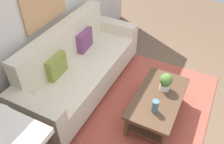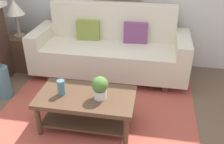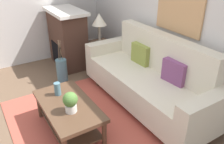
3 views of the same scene
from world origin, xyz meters
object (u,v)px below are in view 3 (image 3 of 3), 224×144
object	(u,v)px
potted_plant_tabletop	(70,102)
framed_painting	(179,8)
throw_pillow_plum	(174,72)
table_lamp	(99,21)
coffee_table	(68,111)
fireplace	(67,38)
side_table	(100,56)
throw_pillow_olive	(141,54)
couch	(149,79)
tabletop_vase	(57,89)
floor_vase	(62,71)

from	to	relation	value
potted_plant_tabletop	framed_painting	bearing A→B (deg)	94.21
throw_pillow_plum	table_lamp	bearing A→B (deg)	-175.38
coffee_table	potted_plant_tabletop	bearing A→B (deg)	-7.08
potted_plant_tabletop	fireplace	xyz separation A→B (m)	(-2.12, 0.83, 0.02)
coffee_table	side_table	bearing A→B (deg)	138.53
potted_plant_tabletop	fireplace	distance (m)	2.27
throw_pillow_olive	framed_painting	bearing A→B (deg)	42.59
couch	potted_plant_tabletop	bearing A→B (deg)	-84.31
fireplace	tabletop_vase	bearing A→B (deg)	-26.38
couch	side_table	xyz separation A→B (m)	(-1.48, -0.02, -0.15)
floor_vase	framed_painting	xyz separation A→B (m)	(1.33, 1.36, 1.21)
couch	coffee_table	world-z (taller)	couch
throw_pillow_plum	side_table	size ratio (longest dim) A/B	0.64
side_table	fireplace	distance (m)	0.76
coffee_table	table_lamp	world-z (taller)	table_lamp
throw_pillow_plum	coffee_table	xyz separation A→B (m)	(-0.41, -1.42, -0.37)
throw_pillow_plum	framed_painting	world-z (taller)	framed_painting
throw_pillow_olive	coffee_table	size ratio (longest dim) A/B	0.33
tabletop_vase	fireplace	size ratio (longest dim) A/B	0.15
throw_pillow_olive	tabletop_vase	distance (m)	1.46
potted_plant_tabletop	throw_pillow_olive	bearing A→B (deg)	109.20
fireplace	floor_vase	bearing A→B (deg)	-31.74
throw_pillow_plum	coffee_table	bearing A→B (deg)	-106.02
coffee_table	fireplace	size ratio (longest dim) A/B	0.95
coffee_table	framed_painting	distance (m)	2.09
throw_pillow_olive	throw_pillow_plum	world-z (taller)	same
throw_pillow_plum	coffee_table	world-z (taller)	throw_pillow_plum
couch	fireplace	bearing A→B (deg)	-166.10
tabletop_vase	table_lamp	bearing A→B (deg)	131.95
tabletop_vase	framed_painting	distance (m)	2.03
coffee_table	tabletop_vase	bearing A→B (deg)	-174.49
throw_pillow_olive	floor_vase	bearing A→B (deg)	-133.09
table_lamp	framed_painting	xyz separation A→B (m)	(1.48, 0.49, 0.44)
throw_pillow_olive	side_table	bearing A→B (deg)	-172.31
couch	framed_painting	world-z (taller)	framed_painting
side_table	framed_painting	world-z (taller)	framed_painting
tabletop_vase	floor_vase	world-z (taller)	tabletop_vase
throw_pillow_plum	side_table	distance (m)	1.90
table_lamp	floor_vase	size ratio (longest dim) A/B	1.26
side_table	floor_vase	xyz separation A→B (m)	(0.15, -0.87, -0.05)
tabletop_vase	framed_painting	size ratio (longest dim) A/B	0.21
throw_pillow_olive	couch	bearing A→B (deg)	-18.60
side_table	couch	bearing A→B (deg)	0.95
tabletop_vase	table_lamp	world-z (taller)	table_lamp
framed_painting	potted_plant_tabletop	bearing A→B (deg)	-85.79
side_table	framed_painting	xyz separation A→B (m)	(1.48, 0.49, 1.16)
tabletop_vase	framed_painting	world-z (taller)	framed_painting
coffee_table	floor_vase	distance (m)	1.35
tabletop_vase	potted_plant_tabletop	size ratio (longest dim) A/B	0.68
coffee_table	fireplace	distance (m)	2.12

